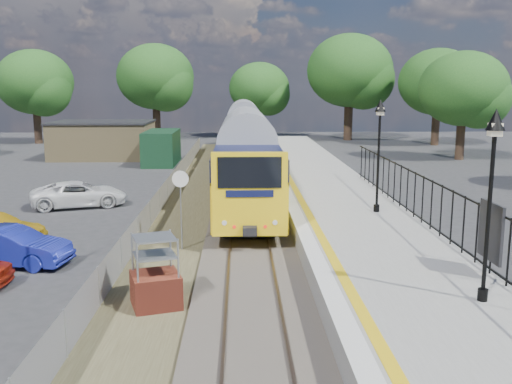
{
  "coord_description": "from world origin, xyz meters",
  "views": [
    {
      "loc": [
        -0.33,
        -16.89,
        5.98
      ],
      "look_at": [
        0.28,
        4.65,
        2.0
      ],
      "focal_mm": 40.0,
      "sensor_mm": 36.0,
      "label": 1
    }
  ],
  "objects_px": {
    "victorian_lamp_north": "(380,129)",
    "train": "(245,139)",
    "victorian_lamp_south": "(493,161)",
    "speed_sign": "(181,196)",
    "brick_plinth": "(155,274)",
    "car_blue": "(10,247)",
    "car_white": "(79,194)"
  },
  "relations": [
    {
      "from": "victorian_lamp_south",
      "to": "train",
      "type": "height_order",
      "value": "victorian_lamp_south"
    },
    {
      "from": "speed_sign",
      "to": "car_white",
      "type": "relative_size",
      "value": 0.64
    },
    {
      "from": "speed_sign",
      "to": "car_blue",
      "type": "bearing_deg",
      "value": -162.47
    },
    {
      "from": "victorian_lamp_south",
      "to": "car_blue",
      "type": "distance_m",
      "value": 15.29
    },
    {
      "from": "car_blue",
      "to": "car_white",
      "type": "height_order",
      "value": "car_blue"
    },
    {
      "from": "train",
      "to": "car_white",
      "type": "height_order",
      "value": "train"
    },
    {
      "from": "train",
      "to": "car_white",
      "type": "relative_size",
      "value": 8.75
    },
    {
      "from": "car_blue",
      "to": "car_white",
      "type": "bearing_deg",
      "value": 11.83
    },
    {
      "from": "speed_sign",
      "to": "train",
      "type": "bearing_deg",
      "value": 84.09
    },
    {
      "from": "victorian_lamp_north",
      "to": "train",
      "type": "xyz_separation_m",
      "value": [
        -5.3,
        17.27,
        -1.96
      ]
    },
    {
      "from": "victorian_lamp_south",
      "to": "train",
      "type": "relative_size",
      "value": 0.11
    },
    {
      "from": "train",
      "to": "car_blue",
      "type": "height_order",
      "value": "train"
    },
    {
      "from": "car_blue",
      "to": "train",
      "type": "bearing_deg",
      "value": -11.13
    },
    {
      "from": "speed_sign",
      "to": "brick_plinth",
      "type": "bearing_deg",
      "value": -90.28
    },
    {
      "from": "train",
      "to": "brick_plinth",
      "type": "distance_m",
      "value": 25.43
    },
    {
      "from": "victorian_lamp_south",
      "to": "train",
      "type": "xyz_separation_m",
      "value": [
        -5.5,
        27.27,
        -1.96
      ]
    },
    {
      "from": "victorian_lamp_south",
      "to": "car_white",
      "type": "relative_size",
      "value": 0.99
    },
    {
      "from": "victorian_lamp_north",
      "to": "train",
      "type": "height_order",
      "value": "victorian_lamp_north"
    },
    {
      "from": "victorian_lamp_south",
      "to": "car_white",
      "type": "xyz_separation_m",
      "value": [
        -13.98,
        15.64,
        -3.65
      ]
    },
    {
      "from": "victorian_lamp_north",
      "to": "train",
      "type": "distance_m",
      "value": 18.17
    },
    {
      "from": "victorian_lamp_south",
      "to": "brick_plinth",
      "type": "xyz_separation_m",
      "value": [
        -8.15,
        2.02,
        -3.32
      ]
    },
    {
      "from": "victorian_lamp_south",
      "to": "brick_plinth",
      "type": "height_order",
      "value": "victorian_lamp_south"
    },
    {
      "from": "victorian_lamp_south",
      "to": "victorian_lamp_north",
      "type": "distance_m",
      "value": 10.0
    },
    {
      "from": "train",
      "to": "speed_sign",
      "type": "height_order",
      "value": "train"
    },
    {
      "from": "victorian_lamp_north",
      "to": "car_blue",
      "type": "height_order",
      "value": "victorian_lamp_north"
    },
    {
      "from": "victorian_lamp_north",
      "to": "brick_plinth",
      "type": "bearing_deg",
      "value": -134.92
    },
    {
      "from": "car_white",
      "to": "train",
      "type": "bearing_deg",
      "value": -52.85
    },
    {
      "from": "victorian_lamp_south",
      "to": "speed_sign",
      "type": "distance_m",
      "value": 11.23
    },
    {
      "from": "car_blue",
      "to": "victorian_lamp_south",
      "type": "bearing_deg",
      "value": -103.84
    },
    {
      "from": "victorian_lamp_south",
      "to": "brick_plinth",
      "type": "bearing_deg",
      "value": 166.07
    },
    {
      "from": "victorian_lamp_south",
      "to": "train",
      "type": "bearing_deg",
      "value": 101.4
    },
    {
      "from": "car_blue",
      "to": "car_white",
      "type": "xyz_separation_m",
      "value": [
        -0.36,
        9.71,
        -0.02
      ]
    }
  ]
}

